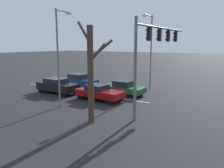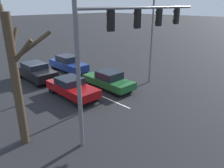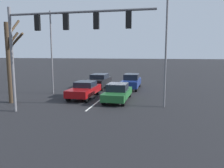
# 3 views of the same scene
# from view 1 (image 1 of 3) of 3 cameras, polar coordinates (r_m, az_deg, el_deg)

# --- Properties ---
(ground_plane) EXTENTS (240.00, 240.00, 0.00)m
(ground_plane) POSITION_cam_1_polar(r_m,az_deg,el_deg) (25.79, -12.79, -1.28)
(ground_plane) COLOR black
(lane_stripe_left_divider) EXTENTS (0.12, 16.91, 0.01)m
(lane_stripe_left_divider) POSITION_cam_1_polar(r_m,az_deg,el_deg) (24.08, -8.80, -1.95)
(lane_stripe_left_divider) COLOR silver
(lane_stripe_left_divider) RESTS_ON ground_plane
(car_darkgreen_leftlane_front) EXTENTS (1.77, 4.55, 1.45)m
(car_darkgreen_leftlane_front) POSITION_cam_1_polar(r_m,az_deg,el_deg) (22.25, 2.83, -0.96)
(car_darkgreen_leftlane_front) COLOR #1E5928
(car_darkgreen_leftlane_front) RESTS_ON ground_plane
(car_maroon_midlane_front) EXTENTS (1.82, 4.55, 1.42)m
(car_maroon_midlane_front) POSITION_cam_1_polar(r_m,az_deg,el_deg) (20.11, -3.38, -2.13)
(car_maroon_midlane_front) COLOR maroon
(car_maroon_midlane_front) RESTS_ON ground_plane
(car_navy_leftlane_second) EXTENTS (1.73, 4.68, 1.63)m
(car_navy_leftlane_second) POSITION_cam_1_polar(r_m,az_deg,el_deg) (26.27, -8.66, 0.88)
(car_navy_leftlane_second) COLOR navy
(car_navy_leftlane_second) RESTS_ON ground_plane
(car_black_midlane_second) EXTENTS (1.88, 4.66, 1.56)m
(car_black_midlane_second) POSITION_cam_1_polar(r_m,az_deg,el_deg) (23.59, -14.10, -0.37)
(car_black_midlane_second) COLOR black
(car_black_midlane_second) RESTS_ON ground_plane
(traffic_signal_gantry) EXTENTS (9.32, 0.37, 6.80)m
(traffic_signal_gantry) POSITION_cam_1_polar(r_m,az_deg,el_deg) (17.03, 11.28, 10.26)
(traffic_signal_gantry) COLOR slate
(traffic_signal_gantry) RESTS_ON ground_plane
(street_lamp_right_shoulder) EXTENTS (1.60, 0.24, 7.77)m
(street_lamp_right_shoulder) POSITION_cam_1_polar(r_m,az_deg,el_deg) (17.90, -13.60, 8.07)
(street_lamp_right_shoulder) COLOR slate
(street_lamp_right_shoulder) RESTS_ON ground_plane
(street_lamp_left_shoulder) EXTENTS (2.08, 0.24, 8.15)m
(street_lamp_left_shoulder) POSITION_cam_1_polar(r_m,az_deg,el_deg) (24.29, 9.95, 9.32)
(street_lamp_left_shoulder) COLOR slate
(street_lamp_left_shoulder) RESTS_ON ground_plane
(bare_tree_near) EXTENTS (1.92, 1.99, 6.52)m
(bare_tree_near) POSITION_cam_1_polar(r_m,az_deg,el_deg) (13.94, -5.47, 3.64)
(bare_tree_near) COLOR #423323
(bare_tree_near) RESTS_ON ground_plane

